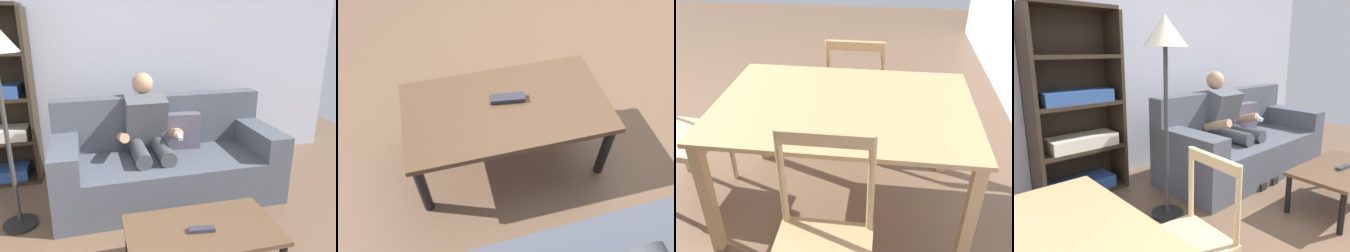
% 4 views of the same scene
% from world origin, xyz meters
% --- Properties ---
extents(dining_table, '(1.43, 0.98, 0.75)m').
position_xyz_m(dining_table, '(-1.96, 0.89, 0.65)').
color(dining_table, tan).
rests_on(dining_table, ground_plane).
extents(dining_chair_near_wall, '(0.42, 0.42, 0.94)m').
position_xyz_m(dining_chair_near_wall, '(-1.96, 1.64, 0.45)').
color(dining_chair_near_wall, tan).
rests_on(dining_chair_near_wall, ground_plane).
extents(dining_chair_facing_couch, '(0.45, 0.45, 0.89)m').
position_xyz_m(dining_chair_facing_couch, '(-0.92, 0.88, 0.44)').
color(dining_chair_facing_couch, '#D1B27F').
rests_on(dining_chair_facing_couch, ground_plane).
extents(dining_chair_by_doorway, '(0.42, 0.42, 0.90)m').
position_xyz_m(dining_chair_by_doorway, '(-1.96, 0.13, 0.45)').
color(dining_chair_by_doorway, tan).
rests_on(dining_chair_by_doorway, ground_plane).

